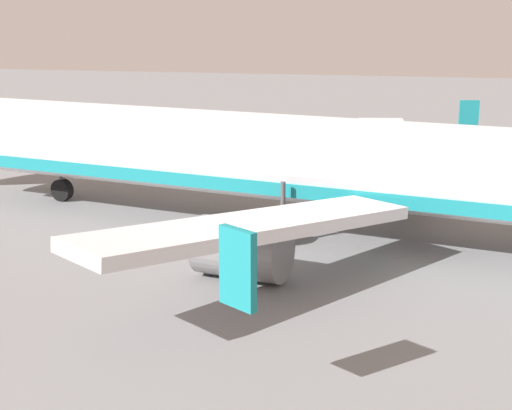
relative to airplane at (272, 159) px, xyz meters
name	(u,v)px	position (x,y,z in m)	size (l,w,h in m)	color
airplane	(272,159)	(0.00, 0.00, 0.00)	(37.47, 30.28, 11.34)	silver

